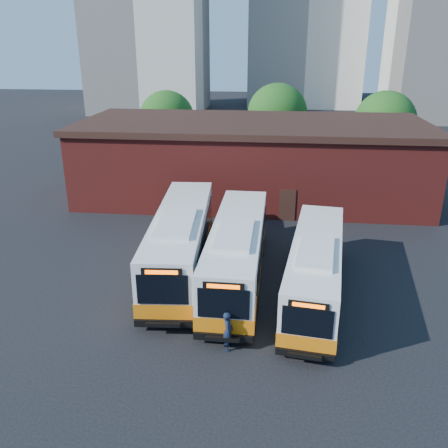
# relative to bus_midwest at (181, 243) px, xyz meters

# --- Properties ---
(ground) EXTENTS (220.00, 220.00, 0.00)m
(ground) POSITION_rel_bus_midwest_xyz_m (3.25, -5.15, -1.67)
(ground) COLOR black
(bus_midwest) EXTENTS (3.70, 13.63, 3.67)m
(bus_midwest) POSITION_rel_bus_midwest_xyz_m (0.00, 0.00, 0.00)
(bus_midwest) COLOR silver
(bus_midwest) RESTS_ON ground
(bus_mideast) EXTENTS (2.84, 13.01, 3.53)m
(bus_mideast) POSITION_rel_bus_midwest_xyz_m (3.34, -1.00, -0.06)
(bus_mideast) COLOR silver
(bus_mideast) RESTS_ON ground
(bus_east) EXTENTS (3.94, 12.17, 3.27)m
(bus_east) POSITION_rel_bus_midwest_xyz_m (7.51, -2.31, -0.18)
(bus_east) COLOR silver
(bus_east) RESTS_ON ground
(transit_worker) EXTENTS (0.50, 0.71, 1.82)m
(transit_worker) POSITION_rel_bus_midwest_xyz_m (3.49, -7.40, -0.76)
(transit_worker) COLOR #121B33
(transit_worker) RESTS_ON ground
(depot_building) EXTENTS (28.60, 12.60, 6.40)m
(depot_building) POSITION_rel_bus_midwest_xyz_m (3.25, 14.85, 1.59)
(depot_building) COLOR maroon
(depot_building) RESTS_ON ground
(tree_west) EXTENTS (6.00, 6.00, 7.65)m
(tree_west) POSITION_rel_bus_midwest_xyz_m (-6.75, 26.85, 2.98)
(tree_west) COLOR #382314
(tree_west) RESTS_ON ground
(tree_mid) EXTENTS (6.56, 6.56, 8.36)m
(tree_mid) POSITION_rel_bus_midwest_xyz_m (5.25, 28.85, 3.41)
(tree_mid) COLOR #382314
(tree_mid) RESTS_ON ground
(tree_east) EXTENTS (6.24, 6.24, 7.96)m
(tree_east) POSITION_rel_bus_midwest_xyz_m (16.25, 25.85, 3.16)
(tree_east) COLOR #382314
(tree_east) RESTS_ON ground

